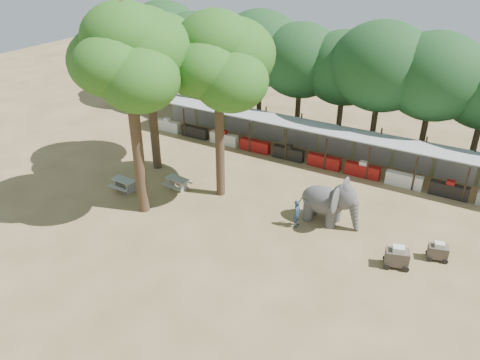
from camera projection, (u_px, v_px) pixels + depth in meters
The scene contains 12 objects.
ground at pixel (209, 257), 24.36m from camera, with size 100.00×100.00×0.00m, color brown.
vendor_stalls at pixel (312, 144), 34.38m from camera, with size 28.00×2.99×2.80m.
yard_tree_left at pixel (147, 51), 29.99m from camera, with size 7.10×6.90×11.02m.
yard_tree_center at pixel (128, 57), 24.38m from camera, with size 7.10×6.90×12.04m.
yard_tree_back at pixel (218, 61), 26.43m from camera, with size 7.10×6.90×11.36m.
backdrop_trees at pixel (341, 69), 36.28m from camera, with size 46.46×5.95×8.33m.
elephant at pixel (330, 202), 26.68m from camera, with size 3.61×2.77×2.77m.
handler at pixel (297, 214), 26.57m from camera, with size 0.60×0.40×1.68m, color #26384C.
picnic_table_near at pixel (124, 183), 30.41m from camera, with size 1.64×1.48×0.80m.
picnic_table_far at pixel (177, 182), 30.58m from camera, with size 1.72×1.58×0.79m.
cart_front at pixel (397, 257), 23.43m from camera, with size 1.43×1.15×1.22m.
cart_back at pixel (438, 251), 24.00m from camera, with size 1.20×0.95×1.03m.
Camera 1 is at (11.15, -16.16, 15.06)m, focal length 35.00 mm.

